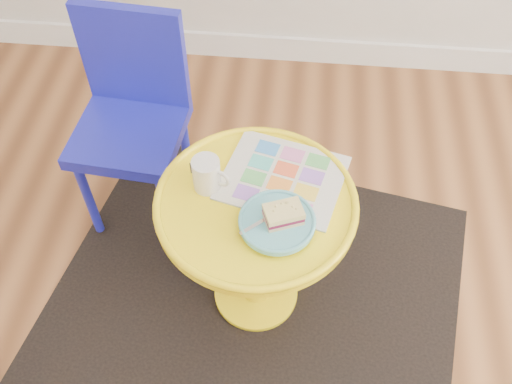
# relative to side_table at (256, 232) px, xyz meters

# --- Properties ---
(room_walls) EXTENTS (4.00, 4.00, 4.00)m
(room_walls) POSITION_rel_side_table_xyz_m (-0.64, 0.24, -0.31)
(room_walls) COLOR silver
(room_walls) RESTS_ON ground
(rug) EXTENTS (1.49, 1.33, 0.01)m
(rug) POSITION_rel_side_table_xyz_m (0.00, 0.00, -0.36)
(rug) COLOR black
(rug) RESTS_ON ground
(side_table) EXTENTS (0.54, 0.54, 0.51)m
(side_table) POSITION_rel_side_table_xyz_m (0.00, 0.00, 0.00)
(side_table) COLOR yellow
(side_table) RESTS_ON ground
(chair) EXTENTS (0.36, 0.36, 0.76)m
(chair) POSITION_rel_side_table_xyz_m (-0.44, 0.38, 0.07)
(chair) COLOR #1B1FB1
(chair) RESTS_ON ground
(newspaper) EXTENTS (0.37, 0.34, 0.01)m
(newspaper) POSITION_rel_side_table_xyz_m (0.06, 0.09, 0.15)
(newspaper) COLOR silver
(newspaper) RESTS_ON side_table
(mug) EXTENTS (0.10, 0.07, 0.10)m
(mug) POSITION_rel_side_table_xyz_m (-0.13, 0.04, 0.20)
(mug) COLOR silver
(mug) RESTS_ON side_table
(plate) EXTENTS (0.19, 0.19, 0.02)m
(plate) POSITION_rel_side_table_xyz_m (0.06, -0.08, 0.16)
(plate) COLOR #5BB2C0
(plate) RESTS_ON newspaper
(cake_slice) EXTENTS (0.11, 0.09, 0.04)m
(cake_slice) POSITION_rel_side_table_xyz_m (0.08, -0.07, 0.19)
(cake_slice) COLOR #D3BC8C
(cake_slice) RESTS_ON plate
(fork) EXTENTS (0.12, 0.11, 0.00)m
(fork) POSITION_rel_side_table_xyz_m (0.03, -0.08, 0.17)
(fork) COLOR silver
(fork) RESTS_ON plate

